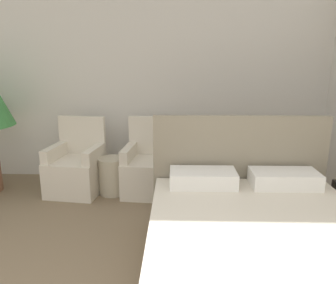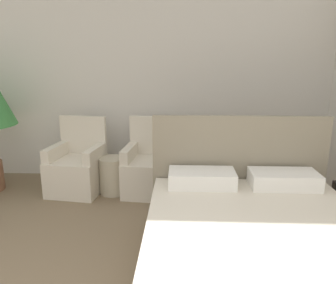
{
  "view_description": "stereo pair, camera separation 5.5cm",
  "coord_description": "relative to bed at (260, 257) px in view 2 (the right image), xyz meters",
  "views": [
    {
      "loc": [
        0.48,
        -0.76,
        1.61
      ],
      "look_at": [
        0.4,
        2.67,
        0.75
      ],
      "focal_mm": 35.0,
      "sensor_mm": 36.0,
      "label": 1
    },
    {
      "loc": [
        0.54,
        -0.76,
        1.61
      ],
      "look_at": [
        0.4,
        2.67,
        0.75
      ],
      "focal_mm": 35.0,
      "sensor_mm": 36.0,
      "label": 2
    }
  ],
  "objects": [
    {
      "name": "armchair_near_window_right",
      "position": [
        -0.93,
        1.79,
        0.01
      ],
      "size": [
        0.66,
        0.65,
        0.92
      ],
      "rotation": [
        0.0,
        0.0,
        -0.1
      ],
      "color": "beige",
      "rests_on": "ground_plane"
    },
    {
      "name": "bed",
      "position": [
        0.0,
        0.0,
        0.0
      ],
      "size": [
        1.66,
        2.14,
        1.11
      ],
      "color": "#8C7A5B",
      "rests_on": "ground_plane"
    },
    {
      "name": "armchair_near_window_left",
      "position": [
        -1.85,
        1.79,
        0.01
      ],
      "size": [
        0.68,
        0.67,
        0.92
      ],
      "rotation": [
        0.0,
        0.0,
        -0.13
      ],
      "color": "beige",
      "rests_on": "ground_plane"
    },
    {
      "name": "wall_back",
      "position": [
        -1.09,
        2.45,
        1.17
      ],
      "size": [
        10.0,
        0.06,
        2.9
      ],
      "color": "silver",
      "rests_on": "ground_plane"
    },
    {
      "name": "side_table",
      "position": [
        -1.4,
        1.76,
        -0.05
      ],
      "size": [
        0.34,
        0.34,
        0.45
      ],
      "color": "#B7AD93",
      "rests_on": "ground_plane"
    }
  ]
}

